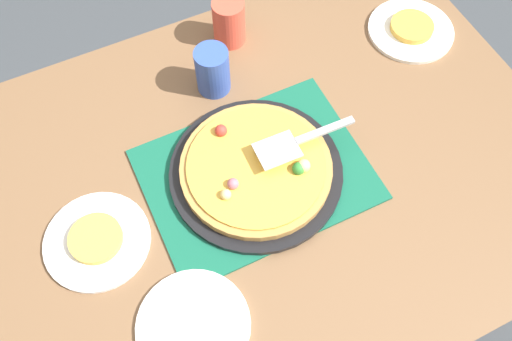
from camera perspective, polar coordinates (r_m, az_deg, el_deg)
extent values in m
plane|color=#3D4247|center=(1.88, 0.00, -11.38)|extent=(8.00, 8.00, 0.00)
cube|color=brown|center=(1.20, 0.00, -0.81)|extent=(1.40, 1.00, 0.03)
cube|color=brown|center=(1.93, 11.80, 11.74)|extent=(0.07, 0.07, 0.72)
cube|color=#145B42|center=(1.18, 0.00, -0.40)|extent=(0.48, 0.36, 0.01)
cylinder|color=black|center=(1.17, 0.00, -0.16)|extent=(0.38, 0.38, 0.01)
cylinder|color=#B78442|center=(1.16, 0.00, 0.24)|extent=(0.33, 0.33, 0.02)
cylinder|color=gold|center=(1.15, 0.00, 0.55)|extent=(0.30, 0.30, 0.01)
sphere|color=red|center=(1.16, 1.91, 2.65)|extent=(0.02, 0.02, 0.02)
sphere|color=#B76675|center=(1.12, -2.46, -1.42)|extent=(0.02, 0.02, 0.02)
sphere|color=#E5CC7F|center=(1.14, 5.07, 0.50)|extent=(0.03, 0.03, 0.03)
sphere|color=#338433|center=(1.14, 4.56, 0.22)|extent=(0.03, 0.03, 0.03)
sphere|color=red|center=(1.18, -3.74, 4.26)|extent=(0.03, 0.03, 0.03)
sphere|color=#E5CC7F|center=(1.11, -3.23, -2.56)|extent=(0.02, 0.02, 0.02)
cylinder|color=white|center=(1.48, 16.11, 14.12)|extent=(0.22, 0.22, 0.01)
cylinder|color=white|center=(1.16, -16.58, -6.97)|extent=(0.22, 0.22, 0.01)
cylinder|color=white|center=(1.07, -6.67, -16.04)|extent=(0.22, 0.22, 0.01)
cylinder|color=gold|center=(1.48, 16.23, 14.46)|extent=(0.11, 0.11, 0.02)
cylinder|color=#EAB747|center=(1.15, -16.74, -6.73)|extent=(0.11, 0.11, 0.02)
cylinder|color=#E04C38|center=(1.37, -2.89, 15.50)|extent=(0.08, 0.08, 0.12)
cylinder|color=#3351AD|center=(1.28, -4.63, 10.54)|extent=(0.08, 0.08, 0.12)
cube|color=silver|center=(1.13, 2.31, 2.13)|extent=(0.09, 0.07, 0.00)
cube|color=#B2B2B7|center=(1.17, 7.43, 4.10)|extent=(0.14, 0.02, 0.01)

